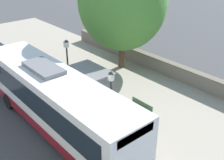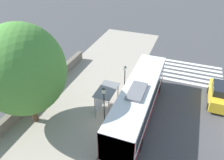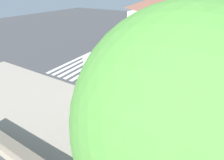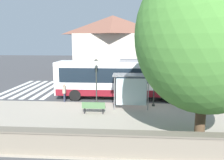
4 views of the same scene
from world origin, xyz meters
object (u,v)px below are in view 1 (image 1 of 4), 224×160
at_px(bench, 141,108).
at_px(shade_tree, 123,2).
at_px(street_lamp_far, 111,97).
at_px(pedestrian, 144,148).
at_px(street_lamp_near, 68,65).
at_px(bus, 55,100).
at_px(bus_shelter, 93,76).

distance_m(bench, shade_tree, 8.72).
bearing_deg(street_lamp_far, shade_tree, -136.23).
distance_m(street_lamp_far, shade_tree, 9.47).
relative_size(pedestrian, bench, 0.96).
bearing_deg(street_lamp_near, bench, 115.74).
distance_m(bus, bench, 5.17).
relative_size(bus_shelter, street_lamp_near, 0.68).
bearing_deg(street_lamp_far, street_lamp_near, -94.04).
bearing_deg(bus_shelter, bus, 9.51).
bearing_deg(bench, street_lamp_far, 3.24).
distance_m(street_lamp_near, street_lamp_far, 4.60).
xyz_separation_m(street_lamp_near, street_lamp_far, (0.32, 4.59, -0.23)).
bearing_deg(bench, pedestrian, 45.44).
height_order(bus, street_lamp_near, street_lamp_near).
bearing_deg(bus, street_lamp_near, -135.78).
distance_m(bus_shelter, bench, 3.48).
bearing_deg(bench, street_lamp_near, -64.26).
height_order(pedestrian, bench, pedestrian).
distance_m(pedestrian, street_lamp_near, 7.58).
height_order(bus, street_lamp_far, street_lamp_far).
distance_m(bus, pedestrian, 5.42).
relative_size(bus, bench, 7.37).
bearing_deg(pedestrian, bench, -134.56).
bearing_deg(street_lamp_far, bus, -48.59).
distance_m(bench, street_lamp_far, 3.02).
bearing_deg(street_lamp_far, bus_shelter, -108.87).
bearing_deg(shade_tree, street_lamp_far, 43.77).
xyz_separation_m(street_lamp_near, shade_tree, (-6.13, -1.59, 2.90)).
relative_size(pedestrian, street_lamp_near, 0.38).
xyz_separation_m(bus, street_lamp_near, (-2.35, -2.29, 0.62)).
bearing_deg(bench, shade_tree, -123.40).
xyz_separation_m(bench, shade_tree, (-3.98, -6.04, 4.87)).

